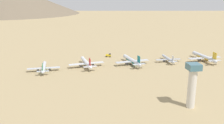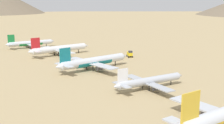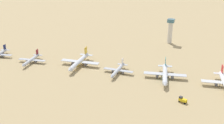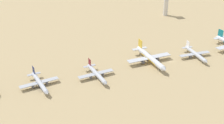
# 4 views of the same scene
# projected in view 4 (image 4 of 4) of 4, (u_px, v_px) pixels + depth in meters

# --- Properties ---
(ground_plane) EXTENTS (1800.00, 1800.00, 0.00)m
(ground_plane) POSITION_uv_depth(u_px,v_px,m) (171.00, 61.00, 231.31)
(ground_plane) COLOR tan
(parked_jet_1) EXTENTS (31.19, 25.60, 9.08)m
(parked_jet_1) POSITION_uv_depth(u_px,v_px,m) (40.00, 83.00, 197.24)
(parked_jet_1) COLOR #B2B7C1
(parked_jet_1) RESTS_ON ground
(parked_jet_2) EXTENTS (31.03, 25.39, 8.98)m
(parked_jet_2) POSITION_uv_depth(u_px,v_px,m) (96.00, 74.00, 207.59)
(parked_jet_2) COLOR #B2B7C1
(parked_jet_2) RESTS_ON ground
(parked_jet_3) EXTENTS (42.71, 34.81, 12.31)m
(parked_jet_3) POSITION_uv_depth(u_px,v_px,m) (150.00, 58.00, 226.84)
(parked_jet_3) COLOR silver
(parked_jet_3) RESTS_ON ground
(parked_jet_4) EXTENTS (31.06, 25.19, 8.97)m
(parked_jet_4) POSITION_uv_depth(u_px,v_px,m) (195.00, 54.00, 235.23)
(parked_jet_4) COLOR #B2B7C1
(parked_jet_4) RESTS_ON ground
(control_tower) EXTENTS (7.20, 7.20, 26.75)m
(control_tower) POSITION_uv_depth(u_px,v_px,m) (166.00, 1.00, 320.11)
(control_tower) COLOR beige
(control_tower) RESTS_ON ground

